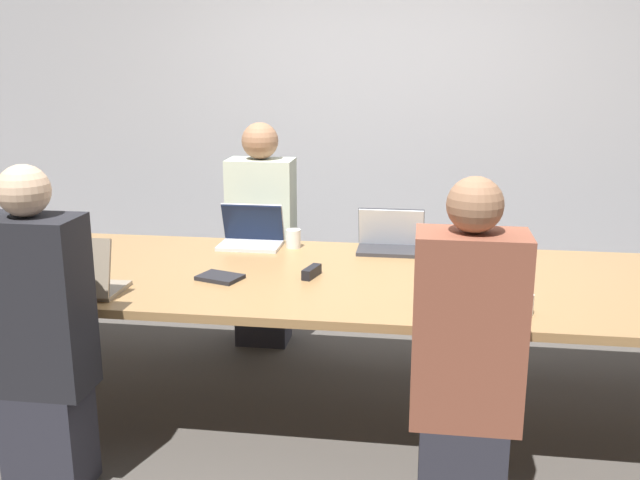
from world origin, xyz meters
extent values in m
plane|color=#4C4742|center=(0.00, 0.00, 0.00)|extent=(24.00, 24.00, 0.00)
cube|color=#ADADB2|center=(0.00, 1.93, 1.40)|extent=(12.00, 0.06, 2.80)
cube|color=#9E7547|center=(0.00, 0.00, 0.70)|extent=(4.74, 1.28, 0.04)
cube|color=silver|center=(-0.61, 0.45, 0.73)|extent=(0.35, 0.22, 0.02)
cube|color=silver|center=(-0.61, 0.54, 0.85)|extent=(0.35, 0.08, 0.22)
cube|color=#0F1933|center=(-0.61, 0.53, 0.85)|extent=(0.35, 0.08, 0.22)
cube|color=#2D2D38|center=(-0.62, 0.83, 0.23)|extent=(0.32, 0.24, 0.45)
cube|color=beige|center=(-0.62, 0.83, 0.81)|extent=(0.40, 0.24, 0.72)
sphere|color=#9E7051|center=(-0.62, 0.83, 1.28)|extent=(0.22, 0.22, 0.22)
cylinder|color=white|center=(-0.36, 0.49, 0.78)|extent=(0.08, 0.08, 0.10)
cube|color=gray|center=(0.52, -0.41, 0.73)|extent=(0.30, 0.22, 0.02)
cube|color=gray|center=(0.52, -0.49, 0.85)|extent=(0.31, 0.09, 0.21)
cube|color=#0F1933|center=(0.52, -0.48, 0.84)|extent=(0.30, 0.09, 0.21)
cube|color=#2D2D38|center=(0.53, -0.88, 0.23)|extent=(0.32, 0.24, 0.45)
cube|color=brown|center=(0.53, -0.88, 0.81)|extent=(0.40, 0.24, 0.72)
sphere|color=#9E7051|center=(0.53, -0.88, 1.27)|extent=(0.20, 0.20, 0.20)
cylinder|color=white|center=(0.79, -0.44, 0.77)|extent=(0.07, 0.07, 0.09)
cube|color=#333338|center=(0.19, 0.46, 0.73)|extent=(0.36, 0.22, 0.02)
cube|color=#333338|center=(0.19, 0.55, 0.85)|extent=(0.36, 0.07, 0.21)
cube|color=silver|center=(0.19, 0.54, 0.85)|extent=(0.36, 0.07, 0.21)
cylinder|color=red|center=(0.49, 0.47, 0.77)|extent=(0.10, 0.10, 0.09)
cube|color=gray|center=(-1.15, -0.42, 0.73)|extent=(0.30, 0.26, 0.02)
cube|color=gray|center=(-1.15, -0.53, 0.87)|extent=(0.31, 0.08, 0.26)
cube|color=black|center=(-1.15, -0.52, 0.87)|extent=(0.30, 0.08, 0.25)
cube|color=#2D2D38|center=(-1.16, -0.86, 0.23)|extent=(0.32, 0.24, 0.45)
cube|color=#232328|center=(-1.16, -0.86, 0.81)|extent=(0.40, 0.24, 0.72)
sphere|color=beige|center=(-1.16, -0.86, 1.27)|extent=(0.20, 0.20, 0.20)
cube|color=black|center=(-0.17, -0.05, 0.75)|extent=(0.08, 0.16, 0.05)
cube|color=#232328|center=(-0.61, -0.15, 0.73)|extent=(0.24, 0.20, 0.02)
camera|label=1|loc=(0.35, -3.35, 1.77)|focal=40.00mm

